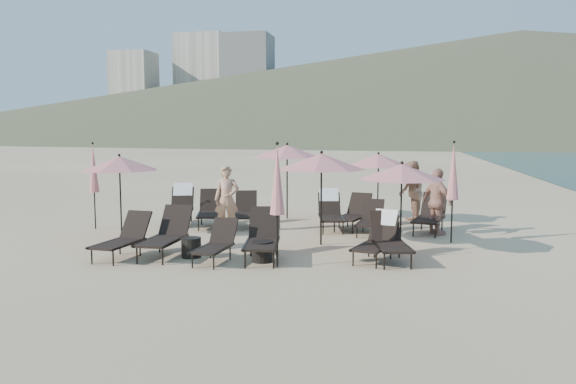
% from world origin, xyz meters
% --- Properties ---
extents(ground, '(800.00, 800.00, 0.00)m').
position_xyz_m(ground, '(0.00, 0.00, 0.00)').
color(ground, '#D6BA8C').
rests_on(ground, ground).
extents(volcanic_headland, '(690.00, 690.00, 55.00)m').
position_xyz_m(volcanic_headland, '(71.37, 302.62, 26.49)').
color(volcanic_headland, brown).
rests_on(volcanic_headland, ground).
extents(hotel_skyline, '(109.00, 82.00, 55.00)m').
position_xyz_m(hotel_skyline, '(-93.62, 271.21, 24.18)').
color(hotel_skyline, beige).
rests_on(hotel_skyline, ground).
extents(lounger_0, '(0.77, 1.70, 0.95)m').
position_xyz_m(lounger_0, '(-3.89, -0.44, 0.44)').
color(lounger_0, black).
rests_on(lounger_0, ground).
extents(lounger_1, '(0.72, 1.83, 1.05)m').
position_xyz_m(lounger_1, '(-3.03, -0.11, 0.49)').
color(lounger_1, black).
rests_on(lounger_1, ground).
extents(lounger_2, '(0.65, 1.51, 0.85)m').
position_xyz_m(lounger_2, '(-1.77, -0.41, 0.40)').
color(lounger_2, black).
rests_on(lounger_2, ground).
extents(lounger_3, '(0.99, 1.92, 1.05)m').
position_xyz_m(lounger_3, '(-0.84, -0.00, 0.49)').
color(lounger_3, black).
rests_on(lounger_3, ground).
extents(lounger_4, '(1.00, 1.73, 1.02)m').
position_xyz_m(lounger_4, '(1.60, 0.49, 0.49)').
color(lounger_4, black).
rests_on(lounger_4, ground).
extents(lounger_5, '(1.03, 1.82, 0.99)m').
position_xyz_m(lounger_5, '(1.85, 0.41, 0.46)').
color(lounger_5, black).
rests_on(lounger_5, ground).
extents(lounger_6, '(1.17, 1.98, 1.17)m').
position_xyz_m(lounger_6, '(-4.47, 4.25, 0.56)').
color(lounger_6, black).
rests_on(lounger_6, ground).
extents(lounger_7, '(1.16, 1.91, 1.03)m').
position_xyz_m(lounger_7, '(-3.43, 3.92, 0.48)').
color(lounger_7, black).
rests_on(lounger_7, ground).
extents(lounger_8, '(1.04, 1.82, 0.98)m').
position_xyz_m(lounger_8, '(-2.39, 4.08, 0.46)').
color(lounger_8, black).
rests_on(lounger_8, ground).
extents(lounger_9, '(1.05, 1.80, 0.97)m').
position_xyz_m(lounger_9, '(0.74, 4.28, 0.45)').
color(lounger_9, black).
rests_on(lounger_9, ground).
extents(lounger_10, '(0.72, 1.59, 0.89)m').
position_xyz_m(lounger_10, '(1.26, 3.55, 0.41)').
color(lounger_10, black).
rests_on(lounger_10, ground).
extents(lounger_11, '(1.06, 1.91, 1.04)m').
position_xyz_m(lounger_11, '(2.86, 4.14, 0.49)').
color(lounger_11, black).
rests_on(lounger_11, ground).
extents(lounger_12, '(0.99, 1.86, 1.10)m').
position_xyz_m(lounger_12, '(0.10, 4.13, 0.53)').
color(lounger_12, black).
rests_on(lounger_12, ground).
extents(umbrella_open_0, '(2.03, 2.03, 2.19)m').
position_xyz_m(umbrella_open_0, '(-5.15, 1.81, 1.94)').
color(umbrella_open_0, black).
rests_on(umbrella_open_0, ground).
extents(umbrella_open_1, '(2.14, 2.14, 2.31)m').
position_xyz_m(umbrella_open_1, '(0.17, 1.80, 2.04)').
color(umbrella_open_1, black).
rests_on(umbrella_open_1, ground).
extents(umbrella_open_2, '(1.95, 1.95, 2.10)m').
position_xyz_m(umbrella_open_2, '(2.08, 1.16, 1.86)').
color(umbrella_open_2, black).
rests_on(umbrella_open_2, ground).
extents(umbrella_open_3, '(2.25, 2.25, 2.43)m').
position_xyz_m(umbrella_open_3, '(-1.51, 5.81, 2.14)').
color(umbrella_open_3, black).
rests_on(umbrella_open_3, ground).
extents(umbrella_open_4, '(2.00, 2.00, 2.16)m').
position_xyz_m(umbrella_open_4, '(1.37, 5.46, 1.91)').
color(umbrella_open_4, black).
rests_on(umbrella_open_4, ground).
extents(umbrella_closed_0, '(0.30, 0.30, 2.56)m').
position_xyz_m(umbrella_closed_0, '(-0.36, -0.70, 1.78)').
color(umbrella_closed_0, black).
rests_on(umbrella_closed_0, ground).
extents(umbrella_closed_1, '(0.30, 0.30, 2.54)m').
position_xyz_m(umbrella_closed_1, '(3.31, 2.71, 1.77)').
color(umbrella_closed_1, black).
rests_on(umbrella_closed_1, ground).
extents(umbrella_closed_2, '(0.29, 0.29, 2.47)m').
position_xyz_m(umbrella_closed_2, '(-6.46, 2.75, 1.72)').
color(umbrella_closed_2, black).
rests_on(umbrella_closed_2, ground).
extents(side_table_0, '(0.43, 0.43, 0.44)m').
position_xyz_m(side_table_0, '(-2.43, -0.15, 0.22)').
color(side_table_0, black).
rests_on(side_table_0, ground).
extents(side_table_1, '(0.44, 0.44, 0.44)m').
position_xyz_m(side_table_1, '(-0.79, -0.25, 0.22)').
color(side_table_1, black).
rests_on(side_table_1, ground).
extents(beachgoer_a, '(0.75, 0.57, 1.84)m').
position_xyz_m(beachgoer_a, '(-2.61, 2.97, 0.92)').
color(beachgoer_a, tan).
rests_on(beachgoer_a, ground).
extents(beachgoer_b, '(0.86, 1.03, 1.89)m').
position_xyz_m(beachgoer_b, '(2.37, 5.77, 0.95)').
color(beachgoer_b, '#AD7859').
rests_on(beachgoer_b, ground).
extents(beachgoer_c, '(0.99, 1.09, 1.79)m').
position_xyz_m(beachgoer_c, '(3.02, 3.78, 0.89)').
color(beachgoer_c, tan).
rests_on(beachgoer_c, ground).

